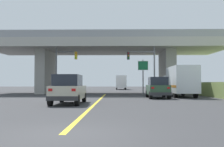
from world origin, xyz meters
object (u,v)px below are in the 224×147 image
traffic_signal_farside (63,64)px  highway_sign (143,69)px  suv_lead (69,89)px  suv_crossing (158,88)px  traffic_signal_nearside (145,64)px  semi_truck_distant (121,82)px  box_truck (180,81)px

traffic_signal_farside → highway_sign: 10.27m
suv_lead → suv_crossing: (7.25, 7.23, -0.00)m
suv_crossing → highway_sign: (-0.53, 8.83, 2.21)m
traffic_signal_nearside → traffic_signal_farside: (-10.36, 0.47, 0.02)m
suv_lead → traffic_signal_nearside: size_ratio=0.77×
suv_lead → traffic_signal_farside: 15.76m
suv_lead → traffic_signal_nearside: bearing=64.8°
semi_truck_distant → traffic_signal_farside: bearing=-105.3°
suv_crossing → box_truck: bearing=45.4°
suv_lead → semi_truck_distant: bearing=84.4°
box_truck → semi_truck_distant: same height
suv_crossing → traffic_signal_nearside: bearing=93.8°
suv_lead → traffic_signal_farside: size_ratio=0.76×
suv_crossing → highway_sign: 9.11m
highway_sign → semi_truck_distant: 27.53m
highway_sign → semi_truck_distant: (-2.44, 27.38, -1.56)m
box_truck → highway_sign: bearing=119.0°
traffic_signal_farside → semi_truck_distant: bearing=74.7°
traffic_signal_farside → suv_crossing: bearing=-36.2°
traffic_signal_farside → box_truck: bearing=-20.6°
traffic_signal_farside → suv_lead: bearing=-77.0°
traffic_signal_nearside → box_truck: bearing=-55.4°
traffic_signal_farside → traffic_signal_nearside: bearing=-2.6°
box_truck → traffic_signal_farside: size_ratio=1.18×
suv_crossing → traffic_signal_farside: bearing=144.7°
suv_crossing → semi_truck_distant: semi_truck_distant is taller
box_truck → suv_crossing: bearing=-135.6°
suv_lead → suv_crossing: 10.24m
highway_sign → suv_lead: bearing=-112.7°
suv_crossing → box_truck: box_truck is taller
suv_crossing → highway_sign: highway_sign is taller
suv_lead → traffic_signal_farside: bearing=103.0°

